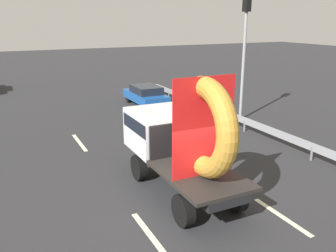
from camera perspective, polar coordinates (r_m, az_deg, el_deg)
The scene contains 9 objects.
ground_plane at distance 10.90m, azimuth 3.84°, elevation -12.43°, with size 120.00×120.00×0.00m, color #28282B.
flatbed_truck at distance 11.13m, azimuth 1.52°, elevation -1.75°, with size 2.02×5.14×3.89m.
distant_sedan at distance 22.86m, azimuth -3.57°, elevation 5.02°, with size 1.67×3.89×1.27m.
traffic_light at distance 19.32m, azimuth 12.19°, elevation 13.15°, with size 0.42×0.36×6.57m.
guardrail at distance 19.42m, azimuth 8.40°, elevation 2.32°, with size 0.10×16.75×0.71m.
lane_dash_left_near at distance 9.39m, azimuth -2.36°, elevation -17.64°, with size 2.70×0.16×0.01m, color beige.
lane_dash_left_far at distance 16.45m, azimuth -13.98°, elevation -2.58°, with size 2.48×0.16×0.01m, color beige.
lane_dash_right_near at distance 10.78m, azimuth 17.72°, elevation -13.60°, with size 2.20×0.16×0.01m, color beige.
lane_dash_right_far at distance 17.13m, azimuth -1.60°, elevation -1.31°, with size 2.82×0.16×0.01m, color beige.
Camera 1 is at (-4.83, -8.20, 5.30)m, focal length 38.08 mm.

